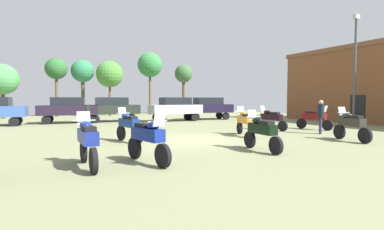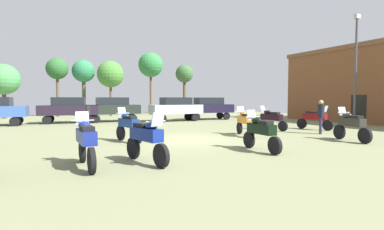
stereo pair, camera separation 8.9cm
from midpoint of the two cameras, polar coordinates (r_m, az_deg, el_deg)
The scene contains 21 objects.
ground_plane at distance 13.35m, azimuth -0.52°, elevation -4.90°, with size 44.00×52.00×0.02m.
motorcycle_1 at distance 19.12m, azimuth 23.23°, elevation -0.51°, with size 0.76×2.25×1.47m.
motorcycle_2 at distance 10.64m, azimuth 13.64°, elevation -3.12°, with size 0.62×2.14×1.46m.
motorcycle_4 at distance 14.92m, azimuth 10.55°, elevation -1.26°, with size 0.86×2.22×1.47m.
motorcycle_6 at distance 17.95m, azimuth 15.46°, elevation -0.62°, with size 0.69×2.24×1.45m.
motorcycle_7 at distance 8.36m, azimuth -19.90°, elevation -4.75°, with size 0.62×2.23×1.50m.
motorcycle_9 at distance 8.47m, azimuth -8.67°, elevation -4.49°, with size 0.73×2.23×1.50m.
motorcycle_10 at distance 12.82m, azimuth -12.29°, elevation -1.99°, with size 0.74×2.09×1.49m.
motorcycle_12 at distance 14.59m, azimuth 29.07°, elevation -1.67°, with size 0.75×2.10×1.50m.
car_1 at distance 24.33m, azimuth -23.02°, elevation 1.28°, with size 4.52×2.43×2.00m.
car_3 at distance 24.41m, azimuth -3.10°, elevation 1.53°, with size 4.35×1.91×2.00m.
car_4 at distance 26.36m, azimuth 3.40°, elevation 1.65°, with size 4.51×2.37×2.00m.
car_5 at distance 24.62m, azimuth -15.34°, elevation 1.43°, with size 4.35×1.92×2.00m.
person_1 at distance 16.85m, azimuth 24.23°, elevation 0.15°, with size 0.48×0.48×1.81m.
tree_1 at distance 34.56m, azimuth -20.56°, elevation 7.91°, with size 2.46×2.46×6.20m.
tree_3 at distance 33.91m, azimuth -25.00°, elevation 8.12°, with size 2.23×2.23×6.18m.
tree_5 at distance 33.24m, azimuth -15.73°, elevation 7.72°, with size 2.89×2.89×6.05m.
tree_6 at distance 34.63m, azimuth -8.08°, elevation 9.69°, with size 2.86×2.86×7.30m.
tree_7 at distance 36.47m, azimuth -1.44°, elevation 7.92°, with size 2.23×2.23×6.15m.
tree_8 at distance 32.95m, azimuth -33.12°, elevation 5.86°, with size 2.91×2.91×5.20m.
lamp_post at distance 23.40m, azimuth 29.69°, elevation 8.62°, with size 0.44×0.24×7.71m.
Camera 2 is at (-5.90, -11.83, 1.88)m, focal length 27.02 mm.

